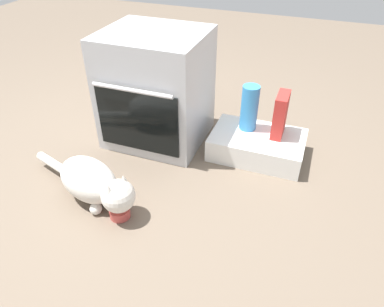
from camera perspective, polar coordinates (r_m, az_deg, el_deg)
ground at (r=2.18m, az=-8.38°, el=-4.27°), size 8.00×8.00×0.00m
oven at (r=2.39m, az=-5.73°, el=10.27°), size 0.64×0.61×0.74m
pantry_cabinet at (r=2.37m, az=10.36°, el=1.36°), size 0.59×0.38×0.15m
food_bowl at (r=1.96m, az=-11.47°, el=-9.14°), size 0.11×0.11×0.07m
cat at (r=2.01m, az=-15.46°, el=-4.49°), size 0.80×0.35×0.26m
water_bottle at (r=2.32m, az=9.17°, el=7.21°), size 0.11×0.11×0.30m
cereal_box at (r=2.29m, az=13.94°, el=5.99°), size 0.07×0.18×0.28m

